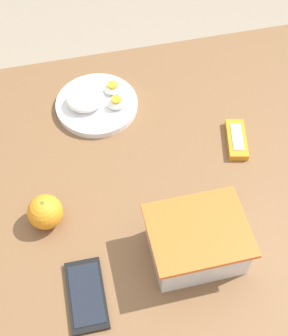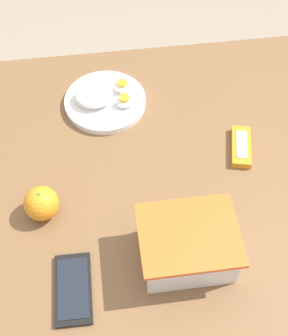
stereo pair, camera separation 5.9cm
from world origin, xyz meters
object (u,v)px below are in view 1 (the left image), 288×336
food_container (196,242)px  rice_plate (95,103)px  orange_fruit (45,212)px  candy_bar (237,139)px  cell_phone (87,295)px

food_container → rice_plate: 0.47m
food_container → orange_fruit: 0.32m
orange_fruit → candy_bar: bearing=-166.4°
orange_fruit → candy_bar: 0.49m
food_container → rice_plate: size_ratio=0.93×
food_container → candy_bar: bearing=-125.4°
rice_plate → cell_phone: rice_plate is taller
food_container → candy_bar: size_ratio=1.59×
orange_fruit → rice_plate: orange_fruit is taller
orange_fruit → rice_plate: size_ratio=0.36×
food_container → cell_phone: food_container is taller
orange_fruit → cell_phone: size_ratio=0.51×
rice_plate → candy_bar: rice_plate is taller
candy_bar → food_container: bearing=54.6°
rice_plate → cell_phone: 0.50m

